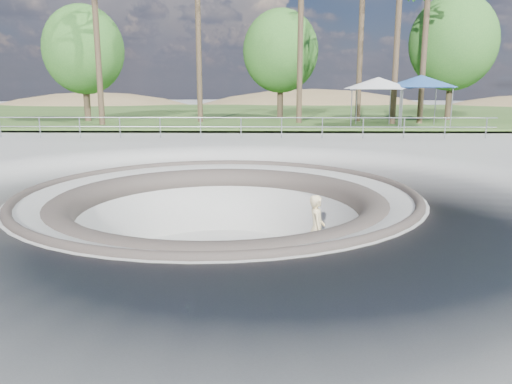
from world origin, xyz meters
TOP-DOWN VIEW (x-y plane):
  - ground at (0.00, 0.00)m, footprint 180.00×180.00m
  - skate_bowl at (0.00, 0.00)m, footprint 14.00×14.00m
  - grass_strip at (0.00, 34.00)m, footprint 180.00×36.00m
  - distant_hills at (3.78, 57.17)m, footprint 103.20×45.00m
  - safety_railing at (0.00, 12.00)m, footprint 25.00×0.06m
  - skateboard at (2.54, -0.14)m, footprint 0.89×0.45m
  - skater at (2.54, -0.14)m, footprint 0.43×0.65m
  - canopy_white at (7.94, 18.00)m, footprint 5.55×5.55m
  - canopy_blue at (10.50, 18.00)m, footprint 6.03×6.03m
  - bushy_tree_left at (-11.19, 22.27)m, footprint 5.47×4.97m
  - bushy_tree_mid at (2.32, 25.92)m, footprint 5.62×5.11m
  - bushy_tree_right at (14.36, 23.89)m, footprint 6.11×5.55m

SIDE VIEW (x-z plane):
  - distant_hills at x=3.78m, z-range -21.32..7.28m
  - skate_bowl at x=0.00m, z-range -3.88..0.22m
  - skateboard at x=2.54m, z-range -1.87..-1.78m
  - skater at x=2.54m, z-range -1.81..-0.03m
  - ground at x=0.00m, z-range 0.00..0.00m
  - grass_strip at x=0.00m, z-range 0.16..0.28m
  - safety_railing at x=0.00m, z-range 0.18..1.20m
  - canopy_white at x=7.94m, z-range 1.38..4.30m
  - canopy_blue at x=10.50m, z-range 1.42..4.47m
  - bushy_tree_left at x=-11.19m, z-range 1.12..9.01m
  - bushy_tree_mid at x=2.32m, z-range 1.14..9.25m
  - bushy_tree_right at x=14.36m, z-range 1.23..10.04m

